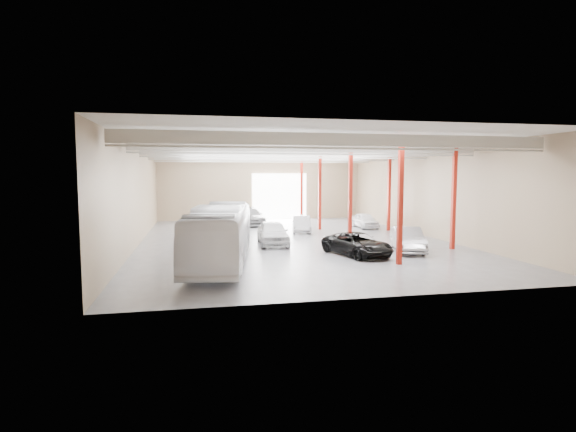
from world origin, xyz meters
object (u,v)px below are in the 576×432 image
object	(u,v)px
car_row_a	(273,233)
car_row_b	(301,224)
car_right_near	(408,239)
car_right_far	(365,220)
black_sedan	(357,244)
car_row_c	(250,217)
coach_bus	(220,234)

from	to	relation	value
car_row_a	car_row_b	xyz separation A→B (m)	(3.56, 6.26, -0.14)
car_row_b	car_right_near	world-z (taller)	car_right_near
car_row_b	car_right_far	bearing A→B (deg)	27.16
black_sedan	car_right_near	distance (m)	3.75
car_row_c	car_right_near	distance (m)	19.03
car_row_c	car_row_a	bearing A→B (deg)	-94.11
car_row_a	car_right_far	world-z (taller)	car_row_a
black_sedan	car_right_near	size ratio (longest dim) A/B	1.06
black_sedan	car_right_near	xyz separation A→B (m)	(3.68, 0.71, 0.08)
car_right_near	car_right_far	distance (m)	12.80
coach_bus	car_row_a	distance (m)	7.26
black_sedan	car_right_far	distance (m)	14.53
car_row_b	car_row_c	bearing A→B (deg)	130.11
coach_bus	car_row_c	xyz separation A→B (m)	(3.89, 18.80, -0.82)
car_right_far	black_sedan	bearing A→B (deg)	-112.24
car_row_c	car_row_b	bearing A→B (deg)	-65.22
black_sedan	car_row_a	distance (m)	6.74
coach_bus	car_row_b	xyz separation A→B (m)	(7.52, 12.30, -0.93)
black_sedan	car_row_c	distance (m)	18.48
car_row_a	car_right_near	size ratio (longest dim) A/B	1.06
coach_bus	black_sedan	xyz separation A→B (m)	(8.25, 0.84, -0.94)
coach_bus	car_right_far	xyz separation A→B (m)	(14.00, 14.18, -0.95)
coach_bus	car_row_b	size ratio (longest dim) A/B	2.74
coach_bus	black_sedan	world-z (taller)	coach_bus
car_row_b	coach_bus	bearing A→B (deg)	-110.55
coach_bus	car_right_far	distance (m)	19.95
car_row_b	car_row_c	distance (m)	7.45
car_row_b	car_right_far	world-z (taller)	car_row_b
car_row_b	car_row_c	size ratio (longest dim) A/B	0.77
coach_bus	black_sedan	size ratio (longest dim) A/B	2.34
car_row_c	car_right_near	bearing A→B (deg)	-69.43
car_row_c	car_right_far	xyz separation A→B (m)	(10.11, -4.61, -0.12)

